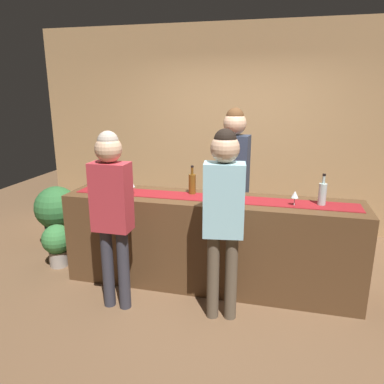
{
  "coord_description": "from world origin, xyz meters",
  "views": [
    {
      "loc": [
        0.68,
        -3.48,
        2.0
      ],
      "look_at": [
        -0.19,
        0.0,
        1.0
      ],
      "focal_mm": 34.43,
      "sensor_mm": 36.0,
      "label": 1
    }
  ],
  "objects": [
    {
      "name": "ground_plane",
      "position": [
        0.0,
        0.0,
        0.0
      ],
      "size": [
        10.0,
        10.0,
        0.0
      ],
      "primitive_type": "plane",
      "color": "brown"
    },
    {
      "name": "customer_sipping",
      "position": [
        0.22,
        -0.56,
        1.06
      ],
      "size": [
        0.37,
        0.25,
        1.71
      ],
      "rotation": [
        0.0,
        0.0,
        0.15
      ],
      "color": "brown",
      "rests_on": "ground"
    },
    {
      "name": "wine_glass_near_customer",
      "position": [
        -0.82,
        -0.06,
        1.06
      ],
      "size": [
        0.07,
        0.07,
        0.14
      ],
      "color": "silver",
      "rests_on": "bar_counter"
    },
    {
      "name": "customer_browsing",
      "position": [
        -0.77,
        -0.63,
        1.03
      ],
      "size": [
        0.34,
        0.23,
        1.67
      ],
      "rotation": [
        0.0,
        0.0,
        0.0
      ],
      "color": "#33333D",
      "rests_on": "ground"
    },
    {
      "name": "counter_runner_cloth",
      "position": [
        0.0,
        0.0,
        0.96
      ],
      "size": [
        2.85,
        0.28,
        0.01
      ],
      "primitive_type": "cube",
      "color": "maroon",
      "rests_on": "bar_counter"
    },
    {
      "name": "bartender",
      "position": [
        0.15,
        0.58,
        1.14
      ],
      "size": [
        0.36,
        0.25,
        1.82
      ],
      "rotation": [
        0.0,
        0.0,
        3.05
      ],
      "color": "#26262B",
      "rests_on": "ground"
    },
    {
      "name": "back_wall",
      "position": [
        0.0,
        1.9,
        1.45
      ],
      "size": [
        6.0,
        0.12,
        2.9
      ],
      "primitive_type": "cube",
      "color": "tan",
      "rests_on": "ground"
    },
    {
      "name": "bar_counter",
      "position": [
        0.0,
        0.0,
        0.48
      ],
      "size": [
        3.0,
        0.6,
        0.95
      ],
      "primitive_type": "cube",
      "color": "#543821",
      "rests_on": "ground"
    },
    {
      "name": "potted_plant_small",
      "position": [
        -1.8,
        -0.02,
        0.29
      ],
      "size": [
        0.35,
        0.35,
        0.51
      ],
      "color": "#9E9389",
      "rests_on": "ground"
    },
    {
      "name": "wine_bottle_clear",
      "position": [
        1.06,
        0.02,
        1.07
      ],
      "size": [
        0.07,
        0.07,
        0.3
      ],
      "color": "#B2C6C1",
      "rests_on": "bar_counter"
    },
    {
      "name": "wine_glass_mid_counter",
      "position": [
        0.81,
        -0.06,
        1.06
      ],
      "size": [
        0.07,
        0.07,
        0.14
      ],
      "color": "silver",
      "rests_on": "bar_counter"
    },
    {
      "name": "wine_bottle_amber",
      "position": [
        -0.21,
        0.1,
        1.07
      ],
      "size": [
        0.07,
        0.07,
        0.3
      ],
      "color": "brown",
      "rests_on": "bar_counter"
    },
    {
      "name": "potted_plant_tall",
      "position": [
        -2.12,
        0.48,
        0.47
      ],
      "size": [
        0.55,
        0.55,
        0.81
      ],
      "color": "#4C4C51",
      "rests_on": "ground"
    },
    {
      "name": "wine_bottle_green",
      "position": [
        0.08,
        0.02,
        1.07
      ],
      "size": [
        0.07,
        0.07,
        0.3
      ],
      "color": "#194723",
      "rests_on": "bar_counter"
    }
  ]
}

